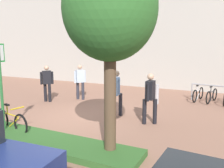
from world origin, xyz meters
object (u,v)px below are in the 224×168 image
at_px(tree_sidewalk, 110,11).
at_px(bike_at_sign, 11,121).
at_px(person_suited_navy, 150,95).
at_px(person_suited_dark, 47,81).
at_px(person_shirt_blue, 80,80).
at_px(parking_sign_post, 0,76).
at_px(bollard_steel, 157,94).
at_px(person_casual_tan, 116,90).

xyz_separation_m(tree_sidewalk, bike_at_sign, (-3.39, 0.04, -3.01)).
xyz_separation_m(tree_sidewalk, person_suited_navy, (0.15, 2.66, -2.38)).
bearing_deg(person_suited_dark, person_suited_navy, -10.80).
bearing_deg(bike_at_sign, person_shirt_blue, 97.88).
height_order(bike_at_sign, person_shirt_blue, person_shirt_blue).
bearing_deg(parking_sign_post, bollard_steel, 62.01).
relative_size(bike_at_sign, person_casual_tan, 0.97).
distance_m(bike_at_sign, person_casual_tan, 3.69).
xyz_separation_m(tree_sidewalk, person_shirt_blue, (-4.05, 4.77, -2.38)).
distance_m(tree_sidewalk, bike_at_sign, 4.54).
relative_size(tree_sidewalk, person_suited_dark, 2.65).
bearing_deg(person_suited_navy, bollard_steel, 100.68).
distance_m(person_shirt_blue, person_suited_dark, 1.57).
relative_size(person_shirt_blue, person_suited_dark, 1.00).
relative_size(person_shirt_blue, person_suited_navy, 1.00).
distance_m(person_casual_tan, person_suited_dark, 4.01).
height_order(person_suited_navy, person_suited_dark, same).
xyz_separation_m(bollard_steel, person_casual_tan, (-0.84, -2.55, 0.53)).
bearing_deg(bike_at_sign, person_suited_navy, 36.41).
height_order(person_casual_tan, person_suited_dark, same).
bearing_deg(person_shirt_blue, bike_at_sign, -82.12).
bearing_deg(person_suited_dark, bike_at_sign, -63.93).
bearing_deg(person_suited_dark, person_shirt_blue, 44.30).
xyz_separation_m(person_shirt_blue, person_suited_navy, (4.20, -2.11, 0.00)).
relative_size(person_suited_navy, person_suited_dark, 1.00).
height_order(parking_sign_post, bollard_steel, parking_sign_post).
bearing_deg(person_casual_tan, parking_sign_post, -124.81).
bearing_deg(person_casual_tan, bike_at_sign, -126.63).
distance_m(tree_sidewalk, parking_sign_post, 3.79).
distance_m(parking_sign_post, person_suited_dark, 4.32).
xyz_separation_m(tree_sidewalk, parking_sign_post, (-3.42, -0.20, -1.61)).
height_order(tree_sidewalk, person_casual_tan, tree_sidewalk).
relative_size(tree_sidewalk, bollard_steel, 5.06).
bearing_deg(bike_at_sign, person_suited_dark, 116.07).
relative_size(parking_sign_post, bike_at_sign, 1.62).
bearing_deg(tree_sidewalk, person_suited_navy, 86.68).
xyz_separation_m(parking_sign_post, person_shirt_blue, (-0.63, 4.97, -0.76)).
xyz_separation_m(parking_sign_post, bollard_steel, (3.04, 5.71, -1.30)).
distance_m(tree_sidewalk, person_suited_navy, 3.57).
bearing_deg(bollard_steel, person_suited_navy, -79.32).
distance_m(bollard_steel, person_shirt_blue, 3.78).
distance_m(parking_sign_post, person_shirt_blue, 5.07).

